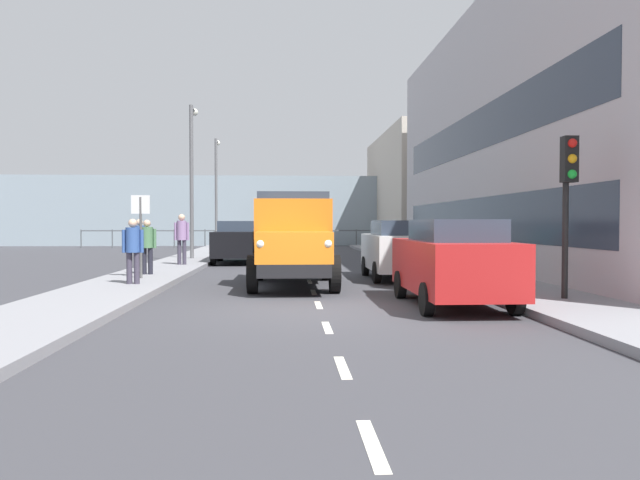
# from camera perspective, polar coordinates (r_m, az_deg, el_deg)

# --- Properties ---
(ground_plane) EXTENTS (80.00, 80.00, 0.00)m
(ground_plane) POSITION_cam_1_polar(r_m,az_deg,el_deg) (20.67, -1.34, -2.97)
(ground_plane) COLOR #38383D
(sidewalk_left) EXTENTS (2.25, 41.18, 0.15)m
(sidewalk_left) POSITION_cam_1_polar(r_m,az_deg,el_deg) (21.34, 11.47, -2.66)
(sidewalk_left) COLOR gray
(sidewalk_left) RESTS_ON ground_plane
(sidewalk_right) EXTENTS (2.25, 41.18, 0.15)m
(sidewalk_right) POSITION_cam_1_polar(r_m,az_deg,el_deg) (21.05, -14.33, -2.73)
(sidewalk_right) COLOR gray
(sidewalk_right) RESTS_ON ground_plane
(road_centreline_markings) EXTENTS (0.12, 35.91, 0.01)m
(road_centreline_markings) POSITION_cam_1_polar(r_m,az_deg,el_deg) (18.98, -1.19, -3.37)
(road_centreline_markings) COLOR silver
(road_centreline_markings) RESTS_ON ground_plane
(building_terrace) EXTENTS (9.01, 22.91, 9.31)m
(building_terrace) POSITION_cam_1_polar(r_m,az_deg,el_deg) (24.19, 24.19, 8.60)
(building_terrace) COLOR #B7B2B7
(building_terrace) RESTS_ON ground_plane
(building_far_block) EXTENTS (9.00, 14.83, 7.66)m
(building_far_block) POSITION_cam_1_polar(r_m,az_deg,el_deg) (43.25, 11.64, 4.49)
(building_far_block) COLOR beige
(building_far_block) RESTS_ON ground_plane
(sea_horizon) EXTENTS (80.00, 0.80, 5.00)m
(sea_horizon) POSITION_cam_1_polar(r_m,az_deg,el_deg) (44.20, -2.29, 2.73)
(sea_horizon) COLOR #84939E
(sea_horizon) RESTS_ON ground_plane
(seawall_railing) EXTENTS (28.08, 0.08, 1.20)m
(seawall_railing) POSITION_cam_1_polar(r_m,az_deg,el_deg) (40.60, -2.22, 0.59)
(seawall_railing) COLOR #4C5156
(seawall_railing) RESTS_ON ground_plane
(truck_vintage_orange) EXTENTS (2.17, 5.64, 2.43)m
(truck_vintage_orange) POSITION_cam_1_polar(r_m,az_deg,el_deg) (15.66, -2.52, -0.13)
(truck_vintage_orange) COLOR black
(truck_vintage_orange) RESTS_ON ground_plane
(car_red_kerbside_near) EXTENTS (1.79, 4.11, 1.72)m
(car_red_kerbside_near) POSITION_cam_1_polar(r_m,az_deg,el_deg) (12.44, 12.23, -1.94)
(car_red_kerbside_near) COLOR #B21E1E
(car_red_kerbside_near) RESTS_ON ground_plane
(car_white_kerbside_1) EXTENTS (1.85, 3.92, 1.72)m
(car_white_kerbside_1) POSITION_cam_1_polar(r_m,az_deg,el_deg) (18.05, 7.39, -0.81)
(car_white_kerbside_1) COLOR white
(car_white_kerbside_1) RESTS_ON ground_plane
(car_black_oppositeside_0) EXTENTS (1.85, 4.42, 1.72)m
(car_black_oppositeside_0) POSITION_cam_1_polar(r_m,az_deg,el_deg) (25.39, -7.67, -0.10)
(car_black_oppositeside_0) COLOR black
(car_black_oppositeside_0) RESTS_ON ground_plane
(car_teal_oppositeside_1) EXTENTS (1.97, 4.63, 1.72)m
(car_teal_oppositeside_1) POSITION_cam_1_polar(r_m,az_deg,el_deg) (31.83, -6.75, 0.26)
(car_teal_oppositeside_1) COLOR #1E6670
(car_teal_oppositeside_1) RESTS_ON ground_plane
(car_grey_oppositeside_2) EXTENTS (1.90, 4.28, 1.72)m
(car_grey_oppositeside_2) POSITION_cam_1_polar(r_m,az_deg,el_deg) (37.45, -6.20, 0.46)
(car_grey_oppositeside_2) COLOR slate
(car_grey_oppositeside_2) RESTS_ON ground_plane
(pedestrian_strolling) EXTENTS (0.53, 0.34, 1.60)m
(pedestrian_strolling) POSITION_cam_1_polar(r_m,az_deg,el_deg) (15.74, -17.01, -0.53)
(pedestrian_strolling) COLOR #383342
(pedestrian_strolling) RESTS_ON sidewalk_right
(pedestrian_with_bag) EXTENTS (0.53, 0.34, 1.59)m
(pedestrian_with_bag) POSITION_cam_1_polar(r_m,az_deg,el_deg) (18.54, -15.78, -0.22)
(pedestrian_with_bag) COLOR black
(pedestrian_with_bag) RESTS_ON sidewalk_right
(pedestrian_couple_b) EXTENTS (0.53, 0.34, 1.63)m
(pedestrian_couple_b) POSITION_cam_1_polar(r_m,az_deg,el_deg) (21.14, -16.43, 0.06)
(pedestrian_couple_b) COLOR #4C473D
(pedestrian_couple_b) RESTS_ON sidewalk_right
(pedestrian_near_railing) EXTENTS (0.53, 0.34, 1.81)m
(pedestrian_near_railing) POSITION_cam_1_polar(r_m,az_deg,el_deg) (22.53, -12.74, 0.49)
(pedestrian_near_railing) COLOR #383342
(pedestrian_near_railing) RESTS_ON sidewalk_right
(traffic_light_near) EXTENTS (0.28, 0.41, 3.20)m
(traffic_light_near) POSITION_cam_1_polar(r_m,az_deg,el_deg) (13.04, 22.09, 5.08)
(traffic_light_near) COLOR black
(traffic_light_near) RESTS_ON sidewalk_left
(lamp_post_promenade) EXTENTS (0.32, 1.14, 6.46)m
(lamp_post_promenade) POSITION_cam_1_polar(r_m,az_deg,el_deg) (26.66, -11.82, 6.64)
(lamp_post_promenade) COLOR #59595B
(lamp_post_promenade) RESTS_ON sidewalk_right
(lamp_post_far) EXTENTS (0.32, 1.14, 6.62)m
(lamp_post_far) POSITION_cam_1_polar(r_m,az_deg,el_deg) (38.11, -9.61, 5.26)
(lamp_post_far) COLOR #59595B
(lamp_post_far) RESTS_ON sidewalk_right
(street_sign) EXTENTS (0.50, 0.07, 2.25)m
(street_sign) POSITION_cam_1_polar(r_m,az_deg,el_deg) (17.29, -16.34, 1.64)
(street_sign) COLOR #4C4C4C
(street_sign) RESTS_ON sidewalk_right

